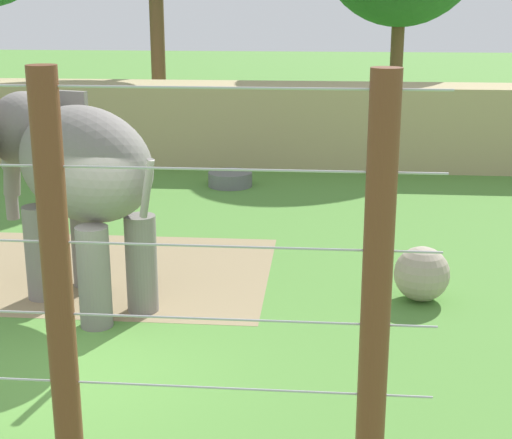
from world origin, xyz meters
TOP-DOWN VIEW (x-y plane):
  - ground_plane at (0.00, 0.00)m, footprint 120.00×120.00m
  - dirt_patch at (-0.58, 3.67)m, footprint 5.92×4.14m
  - embankment_wall at (0.00, 12.74)m, footprint 36.00×1.80m
  - elephant at (-0.48, 2.44)m, footprint 3.61×3.37m
  - enrichment_ball at (4.81, 2.84)m, footprint 0.86×0.86m
  - water_tub at (0.95, 10.11)m, footprint 1.10×1.10m

SIDE VIEW (x-z plane):
  - ground_plane at x=0.00m, z-range 0.00..0.00m
  - dirt_patch at x=-0.58m, z-range 0.00..0.01m
  - water_tub at x=0.95m, z-range 0.01..0.36m
  - enrichment_ball at x=4.81m, z-range 0.00..0.86m
  - embankment_wall at x=0.00m, z-range 0.00..2.26m
  - elephant at x=-0.48m, z-range 0.50..3.62m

